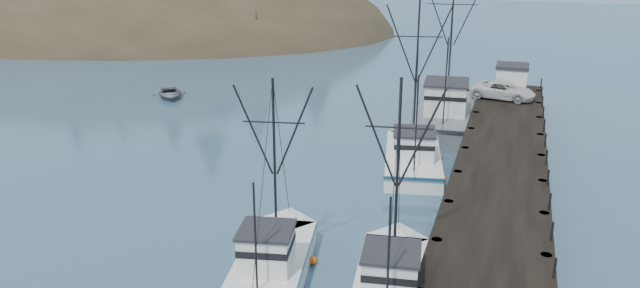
# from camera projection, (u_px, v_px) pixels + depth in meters

# --- Properties ---
(ground) EXTENTS (400.00, 400.00, 0.00)m
(ground) POSITION_uv_depth(u_px,v_px,m) (224.00, 251.00, 34.28)
(ground) COLOR #32536F
(ground) RESTS_ON ground
(pier) EXTENTS (6.00, 44.00, 2.00)m
(pier) POSITION_uv_depth(u_px,v_px,m) (502.00, 155.00, 44.14)
(pier) COLOR black
(pier) RESTS_ON ground
(headland) EXTENTS (134.80, 78.00, 51.00)m
(headland) POSITION_uv_depth(u_px,v_px,m) (65.00, 43.00, 128.40)
(headland) COLOR #382D1E
(headland) RESTS_ON ground
(moored_sailboats) EXTENTS (20.94, 17.55, 6.35)m
(moored_sailboats) POSITION_uv_depth(u_px,v_px,m) (179.00, 44.00, 97.36)
(moored_sailboats) COLOR white
(moored_sailboats) RESTS_ON ground
(trawler_near) EXTENTS (4.64, 10.73, 10.88)m
(trawler_near) POSITION_uv_depth(u_px,v_px,m) (392.00, 282.00, 29.59)
(trawler_near) COLOR white
(trawler_near) RESTS_ON ground
(trawler_mid) EXTENTS (5.02, 10.43, 10.39)m
(trawler_mid) POSITION_uv_depth(u_px,v_px,m) (273.00, 260.00, 31.61)
(trawler_mid) COLOR white
(trawler_mid) RESTS_ON ground
(trawler_far) EXTENTS (5.92, 12.61, 12.63)m
(trawler_far) POSITION_uv_depth(u_px,v_px,m) (413.00, 155.00, 46.71)
(trawler_far) COLOR white
(trawler_far) RESTS_ON ground
(work_vessel) EXTENTS (6.15, 17.00, 13.99)m
(work_vessel) POSITION_uv_depth(u_px,v_px,m) (446.00, 112.00, 56.64)
(work_vessel) COLOR slate
(work_vessel) RESTS_ON ground
(pier_shed) EXTENTS (3.00, 3.20, 2.80)m
(pier_shed) POSITION_uv_depth(u_px,v_px,m) (511.00, 79.00, 59.85)
(pier_shed) COLOR silver
(pier_shed) RESTS_ON pier
(pickup_truck) EXTENTS (6.25, 3.76, 1.62)m
(pickup_truck) POSITION_uv_depth(u_px,v_px,m) (503.00, 90.00, 57.89)
(pickup_truck) COLOR silver
(pickup_truck) RESTS_ON pier
(motorboat) EXTENTS (5.99, 6.38, 1.08)m
(motorboat) POSITION_uv_depth(u_px,v_px,m) (170.00, 97.00, 66.84)
(motorboat) COLOR slate
(motorboat) RESTS_ON ground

